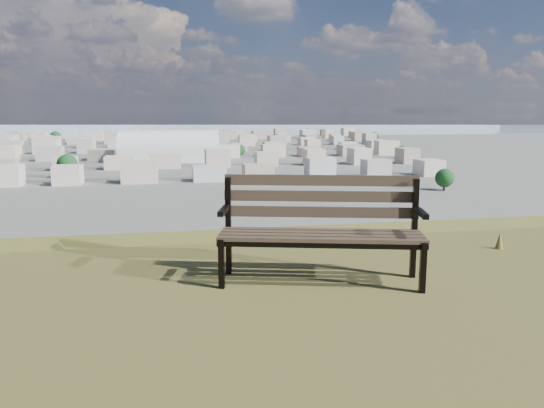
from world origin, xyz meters
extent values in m
cube|color=#473829|center=(0.29, 2.36, 25.39)|extent=(1.58, 0.49, 0.03)
cube|color=#473829|center=(0.32, 2.47, 25.39)|extent=(1.58, 0.49, 0.03)
cube|color=#473829|center=(0.35, 2.57, 25.39)|extent=(1.58, 0.49, 0.03)
cube|color=#473829|center=(0.37, 2.67, 25.39)|extent=(1.58, 0.49, 0.03)
cube|color=#473829|center=(0.39, 2.74, 25.54)|extent=(1.56, 0.45, 0.09)
cube|color=#473829|center=(0.40, 2.76, 25.67)|extent=(1.56, 0.45, 0.09)
cube|color=#473829|center=(0.40, 2.79, 25.80)|extent=(1.56, 0.45, 0.09)
cube|color=black|center=(-0.46, 2.55, 25.20)|extent=(0.06, 0.06, 0.39)
cube|color=black|center=(-0.36, 2.92, 25.41)|extent=(0.06, 0.06, 0.82)
cube|color=black|center=(-0.41, 2.72, 25.37)|extent=(0.16, 0.44, 0.04)
cube|color=black|center=(-0.42, 2.67, 25.59)|extent=(0.13, 0.32, 0.04)
cube|color=black|center=(1.03, 2.15, 25.20)|extent=(0.06, 0.06, 0.39)
cube|color=black|center=(1.13, 2.52, 25.41)|extent=(0.06, 0.06, 0.82)
cube|color=black|center=(1.07, 2.32, 25.37)|extent=(0.16, 0.44, 0.04)
cube|color=black|center=(1.06, 2.28, 25.59)|extent=(0.13, 0.32, 0.04)
cube|color=black|center=(0.29, 2.35, 25.35)|extent=(1.57, 0.45, 0.04)
cube|color=black|center=(0.38, 2.68, 25.35)|extent=(1.57, 0.45, 0.04)
cone|color=brown|center=(2.40, 3.20, 25.09)|extent=(0.08, 0.08, 0.18)
cube|color=silver|center=(0.61, 283.25, 2.85)|extent=(52.65, 25.07, 5.70)
cylinder|color=white|center=(0.61, 283.25, 5.70)|extent=(52.65, 25.07, 21.66)
cube|color=#A69A8E|center=(-36.00, 200.00, 3.50)|extent=(11.00, 11.00, 7.00)
cube|color=beige|center=(-12.00, 200.00, 3.50)|extent=(11.00, 11.00, 7.00)
cube|color=#B9B9BE|center=(12.00, 200.00, 3.50)|extent=(11.00, 11.00, 7.00)
cube|color=beige|center=(36.00, 200.00, 3.50)|extent=(11.00, 11.00, 7.00)
cube|color=tan|center=(60.00, 200.00, 3.50)|extent=(11.00, 11.00, 7.00)
cube|color=#BEB2A6|center=(84.00, 200.00, 3.50)|extent=(11.00, 11.00, 7.00)
cube|color=#B0A79F|center=(108.00, 200.00, 3.50)|extent=(11.00, 11.00, 7.00)
cube|color=beige|center=(-72.00, 250.00, 3.50)|extent=(11.00, 11.00, 7.00)
cube|color=#B9B9BE|center=(-48.00, 250.00, 3.50)|extent=(11.00, 11.00, 7.00)
cube|color=beige|center=(-24.00, 250.00, 3.50)|extent=(11.00, 11.00, 7.00)
cube|color=tan|center=(0.00, 250.00, 3.50)|extent=(11.00, 11.00, 7.00)
cube|color=#BEB2A6|center=(24.00, 250.00, 3.50)|extent=(11.00, 11.00, 7.00)
cube|color=#B0A79F|center=(48.00, 250.00, 3.50)|extent=(11.00, 11.00, 7.00)
cube|color=beige|center=(72.00, 250.00, 3.50)|extent=(11.00, 11.00, 7.00)
cube|color=#A69A8E|center=(96.00, 250.00, 3.50)|extent=(11.00, 11.00, 7.00)
cube|color=beige|center=(120.00, 250.00, 3.50)|extent=(11.00, 11.00, 7.00)
cube|color=tan|center=(-84.00, 300.00, 3.50)|extent=(11.00, 11.00, 7.00)
cube|color=#BEB2A6|center=(-60.00, 300.00, 3.50)|extent=(11.00, 11.00, 7.00)
cube|color=#B0A79F|center=(-36.00, 300.00, 3.50)|extent=(11.00, 11.00, 7.00)
cube|color=beige|center=(-12.00, 300.00, 3.50)|extent=(11.00, 11.00, 7.00)
cube|color=#A69A8E|center=(12.00, 300.00, 3.50)|extent=(11.00, 11.00, 7.00)
cube|color=beige|center=(36.00, 300.00, 3.50)|extent=(11.00, 11.00, 7.00)
cube|color=#B9B9BE|center=(60.00, 300.00, 3.50)|extent=(11.00, 11.00, 7.00)
cube|color=beige|center=(84.00, 300.00, 3.50)|extent=(11.00, 11.00, 7.00)
cube|color=tan|center=(108.00, 300.00, 3.50)|extent=(11.00, 11.00, 7.00)
cube|color=#BEB2A6|center=(132.00, 300.00, 3.50)|extent=(11.00, 11.00, 7.00)
cube|color=#A69A8E|center=(-96.00, 350.00, 3.50)|extent=(11.00, 11.00, 7.00)
cube|color=beige|center=(-72.00, 350.00, 3.50)|extent=(11.00, 11.00, 7.00)
cube|color=#B9B9BE|center=(-48.00, 350.00, 3.50)|extent=(11.00, 11.00, 7.00)
cube|color=beige|center=(-24.00, 350.00, 3.50)|extent=(11.00, 11.00, 7.00)
cube|color=tan|center=(0.00, 350.00, 3.50)|extent=(11.00, 11.00, 7.00)
cube|color=#BEB2A6|center=(24.00, 350.00, 3.50)|extent=(11.00, 11.00, 7.00)
cube|color=#B0A79F|center=(48.00, 350.00, 3.50)|extent=(11.00, 11.00, 7.00)
cube|color=beige|center=(72.00, 350.00, 3.50)|extent=(11.00, 11.00, 7.00)
cube|color=#A69A8E|center=(96.00, 350.00, 3.50)|extent=(11.00, 11.00, 7.00)
cube|color=beige|center=(120.00, 350.00, 3.50)|extent=(11.00, 11.00, 7.00)
cube|color=#B9B9BE|center=(144.00, 350.00, 3.50)|extent=(11.00, 11.00, 7.00)
cube|color=#BEB2A6|center=(-108.00, 400.00, 3.50)|extent=(11.00, 11.00, 7.00)
cube|color=#B0A79F|center=(-84.00, 400.00, 3.50)|extent=(11.00, 11.00, 7.00)
cube|color=beige|center=(-60.00, 400.00, 3.50)|extent=(11.00, 11.00, 7.00)
cube|color=#A69A8E|center=(-36.00, 400.00, 3.50)|extent=(11.00, 11.00, 7.00)
cube|color=beige|center=(-12.00, 400.00, 3.50)|extent=(11.00, 11.00, 7.00)
cube|color=#B9B9BE|center=(12.00, 400.00, 3.50)|extent=(11.00, 11.00, 7.00)
cube|color=beige|center=(36.00, 400.00, 3.50)|extent=(11.00, 11.00, 7.00)
cube|color=tan|center=(60.00, 400.00, 3.50)|extent=(11.00, 11.00, 7.00)
cube|color=#BEB2A6|center=(84.00, 400.00, 3.50)|extent=(11.00, 11.00, 7.00)
cube|color=#B0A79F|center=(108.00, 400.00, 3.50)|extent=(11.00, 11.00, 7.00)
cube|color=beige|center=(132.00, 400.00, 3.50)|extent=(11.00, 11.00, 7.00)
cube|color=#A69A8E|center=(156.00, 400.00, 3.50)|extent=(11.00, 11.00, 7.00)
cube|color=beige|center=(-120.00, 450.00, 3.50)|extent=(11.00, 11.00, 7.00)
cube|color=tan|center=(-96.00, 450.00, 3.50)|extent=(11.00, 11.00, 7.00)
cube|color=#BEB2A6|center=(-72.00, 450.00, 3.50)|extent=(11.00, 11.00, 7.00)
cube|color=#B0A79F|center=(-48.00, 450.00, 3.50)|extent=(11.00, 11.00, 7.00)
cube|color=beige|center=(-24.00, 450.00, 3.50)|extent=(11.00, 11.00, 7.00)
cube|color=#A69A8E|center=(0.00, 450.00, 3.50)|extent=(11.00, 11.00, 7.00)
cube|color=beige|center=(24.00, 450.00, 3.50)|extent=(11.00, 11.00, 7.00)
cube|color=#B9B9BE|center=(48.00, 450.00, 3.50)|extent=(11.00, 11.00, 7.00)
cube|color=beige|center=(72.00, 450.00, 3.50)|extent=(11.00, 11.00, 7.00)
cube|color=tan|center=(96.00, 450.00, 3.50)|extent=(11.00, 11.00, 7.00)
cube|color=#BEB2A6|center=(120.00, 450.00, 3.50)|extent=(11.00, 11.00, 7.00)
cube|color=#B0A79F|center=(144.00, 450.00, 3.50)|extent=(11.00, 11.00, 7.00)
cube|color=beige|center=(168.00, 450.00, 3.50)|extent=(11.00, 11.00, 7.00)
cube|color=#B9B9BE|center=(-132.00, 500.00, 3.50)|extent=(11.00, 11.00, 7.00)
cube|color=beige|center=(-108.00, 500.00, 3.50)|extent=(11.00, 11.00, 7.00)
cube|color=tan|center=(-84.00, 500.00, 3.50)|extent=(11.00, 11.00, 7.00)
cube|color=#BEB2A6|center=(-60.00, 500.00, 3.50)|extent=(11.00, 11.00, 7.00)
cube|color=#B0A79F|center=(-36.00, 500.00, 3.50)|extent=(11.00, 11.00, 7.00)
cube|color=beige|center=(-12.00, 500.00, 3.50)|extent=(11.00, 11.00, 7.00)
cube|color=#A69A8E|center=(12.00, 500.00, 3.50)|extent=(11.00, 11.00, 7.00)
cube|color=beige|center=(36.00, 500.00, 3.50)|extent=(11.00, 11.00, 7.00)
cube|color=#B9B9BE|center=(60.00, 500.00, 3.50)|extent=(11.00, 11.00, 7.00)
cube|color=beige|center=(84.00, 500.00, 3.50)|extent=(11.00, 11.00, 7.00)
cube|color=tan|center=(108.00, 500.00, 3.50)|extent=(11.00, 11.00, 7.00)
cube|color=#BEB2A6|center=(132.00, 500.00, 3.50)|extent=(11.00, 11.00, 7.00)
cube|color=#B0A79F|center=(156.00, 500.00, 3.50)|extent=(11.00, 11.00, 7.00)
cube|color=beige|center=(180.00, 500.00, 3.50)|extent=(11.00, 11.00, 7.00)
cube|color=#B9B9BE|center=(-144.00, 550.00, 3.50)|extent=(11.00, 11.00, 7.00)
cube|color=beige|center=(-120.00, 550.00, 3.50)|extent=(11.00, 11.00, 7.00)
cube|color=tan|center=(-96.00, 550.00, 3.50)|extent=(11.00, 11.00, 7.00)
cube|color=#BEB2A6|center=(-72.00, 550.00, 3.50)|extent=(11.00, 11.00, 7.00)
cube|color=#B0A79F|center=(-48.00, 550.00, 3.50)|extent=(11.00, 11.00, 7.00)
cube|color=beige|center=(-24.00, 550.00, 3.50)|extent=(11.00, 11.00, 7.00)
cube|color=#A69A8E|center=(0.00, 550.00, 3.50)|extent=(11.00, 11.00, 7.00)
cube|color=beige|center=(24.00, 550.00, 3.50)|extent=(11.00, 11.00, 7.00)
cube|color=#B9B9BE|center=(48.00, 550.00, 3.50)|extent=(11.00, 11.00, 7.00)
cube|color=beige|center=(72.00, 550.00, 3.50)|extent=(11.00, 11.00, 7.00)
cube|color=tan|center=(96.00, 550.00, 3.50)|extent=(11.00, 11.00, 7.00)
cube|color=#BEB2A6|center=(120.00, 550.00, 3.50)|extent=(11.00, 11.00, 7.00)
cube|color=#B0A79F|center=(144.00, 550.00, 3.50)|extent=(11.00, 11.00, 7.00)
cube|color=beige|center=(168.00, 550.00, 3.50)|extent=(11.00, 11.00, 7.00)
cube|color=#A69A8E|center=(192.00, 550.00, 3.50)|extent=(11.00, 11.00, 7.00)
cylinder|color=#36211B|center=(90.00, 160.00, 1.05)|extent=(0.80, 0.80, 2.10)
sphere|color=#133719|center=(90.00, 160.00, 4.20)|extent=(6.30, 6.30, 6.30)
cylinder|color=#36211B|center=(-40.00, 220.00, 1.35)|extent=(0.80, 0.80, 2.70)
sphere|color=#133719|center=(-40.00, 220.00, 5.40)|extent=(8.10, 8.10, 8.10)
cylinder|color=#36211B|center=(130.00, 280.00, 0.97)|extent=(0.80, 0.80, 1.95)
sphere|color=#133719|center=(130.00, 280.00, 3.90)|extent=(5.85, 5.85, 5.85)
cylinder|color=#36211B|center=(60.00, 400.00, 1.12)|extent=(0.80, 0.80, 2.25)
sphere|color=#133719|center=(60.00, 400.00, 4.50)|extent=(6.75, 6.75, 6.75)
cylinder|color=#36211B|center=(-90.00, 460.00, 1.43)|extent=(0.80, 0.80, 2.85)
sphere|color=#133719|center=(-90.00, 460.00, 5.70)|extent=(8.55, 8.55, 8.55)
cylinder|color=#36211B|center=(-130.00, 500.00, 1.20)|extent=(0.80, 0.80, 2.40)
sphere|color=#133719|center=(-130.00, 500.00, 4.80)|extent=(7.20, 7.20, 7.20)
cylinder|color=#36211B|center=(40.00, 300.00, 1.05)|extent=(0.80, 0.80, 2.10)
sphere|color=#133719|center=(40.00, 300.00, 4.20)|extent=(6.30, 6.30, 6.30)
cylinder|color=#36211B|center=(170.00, 420.00, 1.27)|extent=(0.80, 0.80, 2.55)
sphere|color=#133719|center=(170.00, 420.00, 5.10)|extent=(7.65, 7.65, 7.65)
cube|color=#97ACC0|center=(0.00, 900.00, 0.00)|extent=(2400.00, 700.00, 0.12)
cube|color=#91A2B4|center=(150.00, 1390.00, 22.50)|extent=(700.00, 220.00, 45.00)
cube|color=#91A2B4|center=(650.00, 1430.00, 30.00)|extent=(500.00, 220.00, 60.00)
camera|label=1|loc=(-0.84, -1.43, 26.37)|focal=35.00mm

